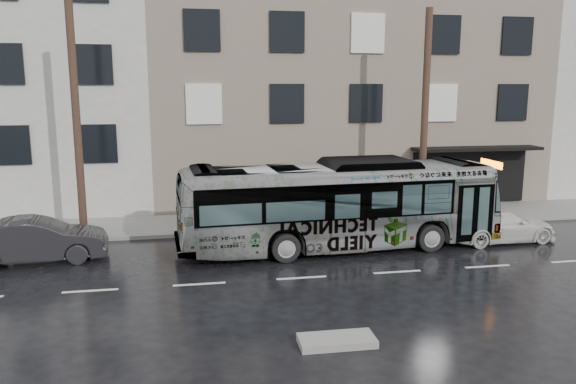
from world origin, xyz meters
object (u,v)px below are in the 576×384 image
Objects in this scene: bus at (338,205)px; white_sedan at (499,225)px; utility_pole_front at (425,118)px; utility_pole_rear at (77,122)px; sign_post at (445,194)px; dark_sedan at (36,240)px.

bus is 2.67× the size of white_sedan.
white_sedan is at bearing -56.57° from utility_pole_front.
utility_pole_rear is at bearing 180.00° from utility_pole_front.
utility_pole_rear is 3.75× the size of sign_post.
bus reaches higher than dark_sedan.
utility_pole_rear reaches higher than bus.
white_sedan is at bearing -97.75° from dark_sedan.
utility_pole_front is at bearing -61.60° from bus.
white_sedan is at bearing -95.05° from bus.
white_sedan is 0.95× the size of dark_sedan.
utility_pole_front reaches higher than sign_post.
utility_pole_front is 14.00m from utility_pole_rear.
sign_post is 6.23m from bus.
sign_post reaches higher than dark_sedan.
bus is 6.51m from white_sedan.
bus reaches higher than sign_post.
sign_post is at bearing 12.87° from white_sedan.
sign_post is 3.16m from white_sedan.
utility_pole_rear is 10.36m from bus.
utility_pole_front reaches higher than white_sedan.
utility_pole_rear reaches higher than dark_sedan.
utility_pole_rear reaches higher than sign_post.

